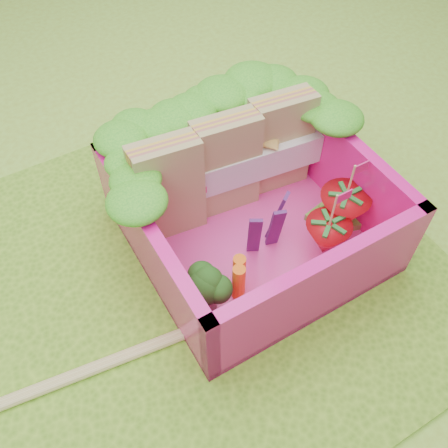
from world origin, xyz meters
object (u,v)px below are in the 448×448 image
chopsticks (42,388)px  bento_box (252,208)px  strawberry_right (342,212)px  sandwich_stack (227,165)px  strawberry_left (326,238)px  broccoli (204,291)px

chopsticks → bento_box: bearing=11.3°
bento_box → strawberry_right: 0.53m
bento_box → strawberry_right: bearing=-26.7°
bento_box → sandwich_stack: size_ratio=1.09×
sandwich_stack → strawberry_left: bearing=-65.5°
broccoli → strawberry_left: 0.76m
sandwich_stack → broccoli: bearing=-129.1°
strawberry_left → chopsticks: (-1.65, 0.06, -0.16)m
broccoli → strawberry_right: size_ratio=0.59×
sandwich_stack → strawberry_right: 0.72m
bento_box → strawberry_left: (0.28, -0.33, -0.09)m
sandwich_stack → broccoli: (-0.48, -0.59, -0.14)m
bento_box → sandwich_stack: 0.30m
strawberry_left → strawberry_right: 0.21m
bento_box → broccoli: size_ratio=4.14×
sandwich_stack → chopsticks: size_ratio=0.56×
strawberry_right → chopsticks: 1.84m
bento_box → chopsticks: size_ratio=0.61×
strawberry_right → broccoli: bearing=-175.6°
sandwich_stack → strawberry_right: bearing=-48.2°
strawberry_left → sandwich_stack: bearing=114.5°
chopsticks → sandwich_stack: bearing=22.1°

